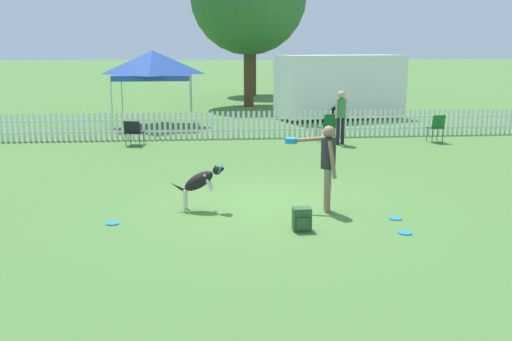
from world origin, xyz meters
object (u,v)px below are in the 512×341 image
frisbee_near_dog (405,233)px  frisbee_midfield (395,218)px  folding_chair_green_right (437,126)px  equipment_trailer (340,86)px  folding_chair_blue_left (328,125)px  leaping_dog (200,181)px  frisbee_near_handler (112,223)px  backpack_on_grass (302,219)px  canopy_tent_main (153,65)px  spectator_standing (341,112)px  folding_chair_center (134,131)px  handler_person (325,158)px  tree_right_grove (253,7)px

frisbee_near_dog → frisbee_midfield: 0.82m
folding_chair_green_right → equipment_trailer: (-1.66, 6.39, 0.87)m
folding_chair_blue_left → leaping_dog: bearing=38.8°
frisbee_near_dog → frisbee_midfield: bearing=81.8°
frisbee_near_dog → folding_chair_green_right: bearing=64.4°
equipment_trailer → frisbee_near_handler: bearing=-132.9°
backpack_on_grass → folding_chair_green_right: folding_chair_green_right is taller
frisbee_near_dog → equipment_trailer: 15.58m
folding_chair_blue_left → canopy_tent_main: size_ratio=0.32×
equipment_trailer → canopy_tent_main: bearing=175.7°
frisbee_near_handler → spectator_standing: 9.89m
equipment_trailer → folding_chair_center: bearing=-158.3°
frisbee_near_handler → frisbee_midfield: bearing=-2.3°
handler_person → tree_right_grove: tree_right_grove is taller
leaping_dog → folding_chair_blue_left: (4.17, 7.59, -0.02)m
frisbee_midfield → leaping_dog: bearing=165.3°
frisbee_near_handler → backpack_on_grass: bearing=-11.8°
leaping_dog → tree_right_grove: bearing=179.5°
folding_chair_center → spectator_standing: 6.59m
leaping_dog → spectator_standing: 8.35m
backpack_on_grass → handler_person: bearing=60.7°
folding_chair_center → spectator_standing: bearing=-171.2°
frisbee_near_dog → tree_right_grove: 28.19m
backpack_on_grass → folding_chair_blue_left: size_ratio=0.43×
canopy_tent_main → tree_right_grove: (5.20, 13.82, 3.10)m
handler_person → canopy_tent_main: size_ratio=0.56×
handler_person → equipment_trailer: 14.32m
equipment_trailer → leaping_dog: bearing=-128.9°
frisbee_near_handler → canopy_tent_main: size_ratio=0.08×
backpack_on_grass → canopy_tent_main: bearing=104.4°
handler_person → folding_chair_blue_left: handler_person is taller
frisbee_near_handler → tree_right_grove: size_ratio=0.03×
frisbee_near_handler → folding_chair_green_right: size_ratio=0.26×
backpack_on_grass → canopy_tent_main: canopy_tent_main is taller
folding_chair_center → equipment_trailer: (8.11, 6.04, 0.95)m
frisbee_midfield → folding_chair_center: size_ratio=0.29×
tree_right_grove → frisbee_near_handler: bearing=-100.7°
handler_person → backpack_on_grass: size_ratio=4.10×
handler_person → folding_chair_green_right: size_ratio=1.81×
handler_person → spectator_standing: size_ratio=0.96×
backpack_on_grass → folding_chair_blue_left: (2.46, 9.00, 0.36)m
backpack_on_grass → folding_chair_green_right: 10.46m
frisbee_midfield → folding_chair_blue_left: size_ratio=0.25×
folding_chair_center → folding_chair_green_right: 9.78m
spectator_standing → tree_right_grove: bearing=-107.8°
frisbee_midfield → folding_chair_green_right: size_ratio=0.26×
frisbee_near_handler → folding_chair_center: bearing=93.6°
equipment_trailer → tree_right_grove: (-2.58, 12.36, 4.05)m
spectator_standing → equipment_trailer: 6.70m
frisbee_near_dog → folding_chair_blue_left: size_ratio=0.25×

